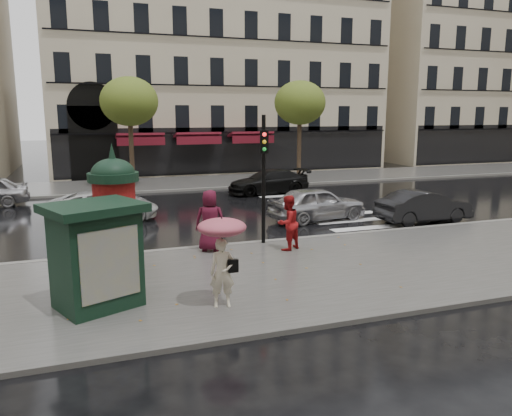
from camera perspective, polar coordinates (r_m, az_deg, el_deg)
name	(u,v)px	position (r m, az deg, el deg)	size (l,w,h in m)	color
ground	(268,273)	(14.44, 1.33, -7.38)	(160.00, 160.00, 0.00)	black
near_sidewalk	(274,276)	(13.98, 2.06, -7.75)	(90.00, 7.00, 0.12)	#474744
far_sidewalk	(164,184)	(32.51, -10.51, 2.73)	(90.00, 6.00, 0.12)	#474744
near_kerb	(237,245)	(17.15, -2.20, -4.21)	(90.00, 0.25, 0.14)	slate
far_kerb	(172,190)	(29.58, -9.61, 1.99)	(90.00, 0.25, 0.14)	slate
zebra_crossing	(312,204)	(25.32, 6.43, 0.47)	(3.60, 11.75, 0.01)	silver
bldg_far_corner	(210,31)	(44.72, -5.28, 19.47)	(26.00, 14.00, 22.90)	#B7A88C
bldg_far_right	(476,46)	(58.23, 23.84, 16.59)	(24.00, 14.00, 22.90)	#B7A88C
tree_far_left	(129,102)	(30.98, -14.28, 11.67)	(3.40, 3.40, 6.64)	#38281C
tree_far_right	(300,103)	(33.81, 5.03, 11.85)	(3.40, 3.40, 6.64)	#38281C
woman_umbrella	(222,247)	(11.31, -3.89, -4.48)	(1.11, 1.11, 2.13)	beige
woman_red	(288,223)	(16.16, 3.64, -1.70)	(0.87, 0.68, 1.79)	#A21416
man_burgundy	(210,221)	(16.06, -5.27, -1.44)	(0.97, 0.63, 1.99)	#501023
morris_column	(115,213)	(14.04, -15.81, -0.51)	(1.34, 1.34, 3.62)	black
traffic_light	(264,167)	(16.67, 0.89, 4.73)	(0.31, 0.43, 4.33)	black
newsstand	(96,254)	(11.91, -17.84, -5.05)	(2.50, 2.33, 2.40)	black
car_silver	(317,203)	(21.40, 7.01, 0.53)	(1.72, 4.27, 1.45)	#ABAAAF
car_darkgrey	(424,206)	(22.01, 18.64, 0.18)	(1.42, 4.08, 1.34)	black
car_white	(103,206)	(22.10, -17.05, 0.22)	(2.11, 4.58, 1.27)	silver
car_black	(268,182)	(28.42, 1.42, 3.03)	(1.91, 4.69, 1.36)	black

